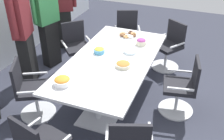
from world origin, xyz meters
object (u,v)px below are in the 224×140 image
(person_standing_1, at_px, (23,30))
(snack_bowl_pretzels, at_px, (123,65))
(office_chair_0, at_px, (127,36))
(office_chair_2, at_px, (31,92))
(plate_stack, at_px, (130,52))
(snack_bowl_chips_orange, at_px, (62,81))
(office_chair_5, at_px, (182,89))
(office_chair_1, at_px, (77,49))
(person_standing_3, at_px, (62,7))
(snack_bowl_candy_mix, at_px, (141,42))
(office_chair_6, at_px, (169,48))
(donut_platter, at_px, (128,35))
(person_standing_2, at_px, (47,18))
(snack_bowl_chips_yellow, at_px, (99,50))
(conference_table, at_px, (112,66))

(person_standing_1, height_order, snack_bowl_pretzels, person_standing_1)
(office_chair_0, xyz_separation_m, office_chair_2, (-2.45, 0.67, 0.00))
(plate_stack, bearing_deg, snack_bowl_chips_orange, 154.82)
(snack_bowl_pretzels, height_order, plate_stack, snack_bowl_pretzels)
(office_chair_5, height_order, snack_bowl_pretzels, office_chair_5)
(office_chair_1, height_order, person_standing_3, person_standing_3)
(office_chair_2, bearing_deg, office_chair_5, 85.06)
(office_chair_2, bearing_deg, snack_bowl_candy_mix, 110.93)
(office_chair_1, relative_size, office_chair_6, 1.00)
(snack_bowl_candy_mix, bearing_deg, donut_platter, 50.01)
(office_chair_5, distance_m, person_standing_1, 2.76)
(office_chair_6, distance_m, person_standing_3, 2.41)
(person_standing_3, bearing_deg, office_chair_6, 145.72)
(person_standing_2, bearing_deg, plate_stack, 94.80)
(person_standing_2, distance_m, donut_platter, 1.55)
(office_chair_1, height_order, snack_bowl_chips_yellow, office_chair_1)
(snack_bowl_chips_orange, bearing_deg, office_chair_0, -1.35)
(office_chair_0, xyz_separation_m, office_chair_1, (-0.95, 0.71, 0.00))
(office_chair_5, relative_size, snack_bowl_chips_orange, 3.92)
(snack_bowl_chips_yellow, bearing_deg, person_standing_1, 95.57)
(office_chair_6, height_order, snack_bowl_chips_yellow, office_chair_6)
(snack_bowl_candy_mix, bearing_deg, person_standing_2, 90.27)
(office_chair_1, xyz_separation_m, snack_bowl_chips_yellow, (-0.58, -0.74, 0.39))
(donut_platter, bearing_deg, person_standing_1, 120.92)
(snack_bowl_pretzels, bearing_deg, office_chair_6, -14.98)
(office_chair_5, distance_m, person_standing_3, 3.16)
(office_chair_5, bearing_deg, snack_bowl_pretzels, 94.82)
(person_standing_3, relative_size, snack_bowl_chips_yellow, 10.27)
(person_standing_2, bearing_deg, person_standing_1, 11.65)
(person_standing_1, bearing_deg, donut_platter, 103.31)
(person_standing_2, bearing_deg, conference_table, 83.50)
(office_chair_5, bearing_deg, snack_bowl_candy_mix, 45.11)
(donut_platter, distance_m, plate_stack, 0.66)
(office_chair_1, height_order, snack_bowl_candy_mix, office_chair_1)
(person_standing_1, distance_m, person_standing_3, 1.46)
(office_chair_2, height_order, office_chair_5, same)
(donut_platter, bearing_deg, snack_bowl_candy_mix, -129.99)
(snack_bowl_pretzels, bearing_deg, office_chair_1, 55.65)
(office_chair_2, relative_size, snack_bowl_candy_mix, 5.27)
(office_chair_5, xyz_separation_m, snack_bowl_candy_mix, (0.56, 0.82, 0.40))
(office_chair_1, height_order, donut_platter, office_chair_1)
(office_chair_2, height_order, snack_bowl_chips_yellow, office_chair_2)
(person_standing_3, xyz_separation_m, snack_bowl_candy_mix, (-0.80, -1.98, -0.13))
(office_chair_6, bearing_deg, donut_platter, 68.10)
(office_chair_5, xyz_separation_m, snack_bowl_chips_yellow, (0.02, 1.36, 0.39))
(office_chair_2, distance_m, snack_bowl_candy_mix, 1.95)
(office_chair_6, relative_size, person_standing_2, 0.49)
(office_chair_1, bearing_deg, office_chair_6, 156.85)
(person_standing_1, bearing_deg, person_standing_2, 158.47)
(office_chair_0, xyz_separation_m, snack_bowl_chips_yellow, (-1.53, -0.04, 0.39))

